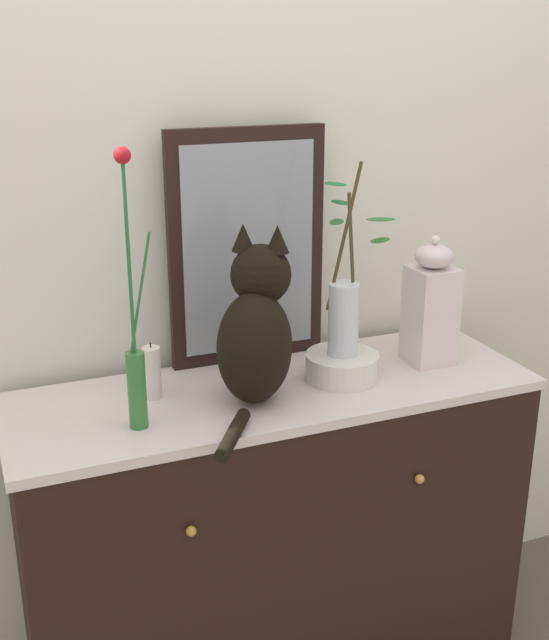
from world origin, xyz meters
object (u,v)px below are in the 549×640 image
at_px(vase_slim_green, 135,355).
at_px(jar_lidded_porcelain, 431,306).
at_px(sideboard, 275,542).
at_px(cat_sitting, 256,330).
at_px(mirror_leaning, 247,248).
at_px(candle_pillar, 152,373).
at_px(bowl_porcelain, 342,366).
at_px(vase_glass_clear, 344,310).

height_order(vase_slim_green, jar_lidded_porcelain, vase_slim_green).
distance_m(sideboard, cat_sitting, 0.64).
distance_m(vase_slim_green, jar_lidded_porcelain, 0.82).
bearing_deg(sideboard, mirror_leaning, 88.19).
bearing_deg(cat_sitting, candle_pillar, 157.63).
relative_size(cat_sitting, bowl_porcelain, 2.23).
bearing_deg(candle_pillar, jar_lidded_porcelain, -4.27).
relative_size(sideboard, candle_pillar, 9.41).
bearing_deg(cat_sitting, jar_lidded_porcelain, 4.50).
bearing_deg(sideboard, cat_sitting, -148.68).
height_order(mirror_leaning, vase_glass_clear, mirror_leaning).
relative_size(bowl_porcelain, vase_glass_clear, 0.39).
xyz_separation_m(vase_slim_green, bowl_porcelain, (0.55, 0.07, -0.14)).
xyz_separation_m(bowl_porcelain, candle_pillar, (-0.48, 0.07, 0.03)).
bearing_deg(candle_pillar, sideboard, -10.84).
relative_size(mirror_leaning, cat_sitting, 1.48).
relative_size(mirror_leaning, bowl_porcelain, 3.31).
bearing_deg(vase_slim_green, sideboard, 13.24).
distance_m(sideboard, vase_glass_clear, 0.68).
relative_size(sideboard, mirror_leaning, 2.14).
relative_size(cat_sitting, vase_slim_green, 0.67).
height_order(sideboard, vase_glass_clear, vase_glass_clear).
bearing_deg(jar_lidded_porcelain, cat_sitting, -175.50).
bearing_deg(bowl_porcelain, jar_lidded_porcelain, 3.75).
relative_size(cat_sitting, jar_lidded_porcelain, 1.20).
height_order(mirror_leaning, bowl_porcelain, mirror_leaning).
height_order(vase_slim_green, candle_pillar, vase_slim_green).
height_order(cat_sitting, vase_slim_green, vase_slim_green).
relative_size(vase_glass_clear, candle_pillar, 3.42).
xyz_separation_m(vase_glass_clear, candle_pillar, (-0.48, 0.07, -0.12)).
xyz_separation_m(jar_lidded_porcelain, candle_pillar, (-0.75, 0.06, -0.09)).
bearing_deg(vase_slim_green, candle_pillar, 64.68).
distance_m(sideboard, vase_slim_green, 0.74).
distance_m(jar_lidded_porcelain, candle_pillar, 0.76).
distance_m(sideboard, jar_lidded_porcelain, 0.77).
distance_m(bowl_porcelain, vase_glass_clear, 0.15).
bearing_deg(candle_pillar, mirror_leaning, 25.75).
height_order(cat_sitting, candle_pillar, cat_sitting).
xyz_separation_m(mirror_leaning, vase_glass_clear, (0.18, -0.22, -0.13)).
bearing_deg(vase_slim_green, bowl_porcelain, 7.27).
height_order(cat_sitting, bowl_porcelain, cat_sitting).
height_order(cat_sitting, jar_lidded_porcelain, cat_sitting).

